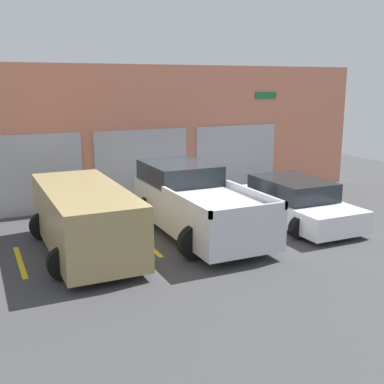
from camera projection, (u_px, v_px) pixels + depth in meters
The scene contains 9 objects.
ground_plane at pixel (183, 225), 13.90m from camera, with size 28.00×28.00×0.00m, color #3D3D3F.
shophouse_building at pixel (144, 136), 16.30m from camera, with size 16.89×0.68×4.60m.
pickup_truck at pixel (196, 203), 12.95m from camera, with size 2.59×5.02×1.78m.
sedan_white at pixel (293, 202), 14.09m from camera, with size 2.21×4.37×1.28m.
sedan_side at pixel (85, 218), 11.49m from camera, with size 2.27×4.71×1.60m.
parking_stripe_far_left at pixel (20, 262), 11.05m from camera, with size 0.12×2.20×0.01m, color gold.
parking_stripe_left at pixel (146, 243), 12.31m from camera, with size 0.12×2.20×0.01m, color gold.
parking_stripe_centre at pixel (249, 228), 13.56m from camera, with size 0.12×2.20×0.01m, color gold.
parking_stripe_right at pixel (334, 216), 14.82m from camera, with size 0.12×2.20×0.01m, color gold.
Camera 1 is at (-5.39, -12.20, 4.03)m, focal length 45.00 mm.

